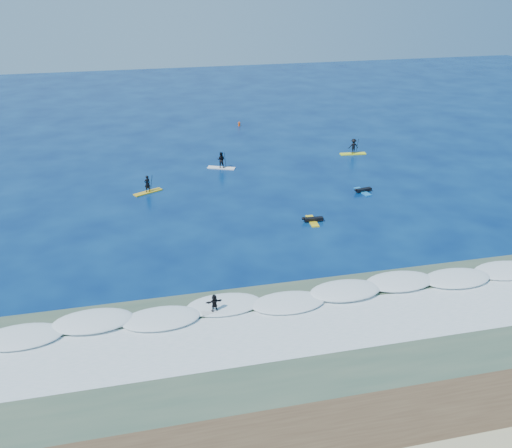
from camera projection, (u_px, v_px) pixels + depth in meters
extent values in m
plane|color=#031849|center=(240.00, 237.00, 44.95)|extent=(160.00, 160.00, 0.00)
cube|color=#493222|center=(336.00, 440.00, 25.95)|extent=(90.00, 5.00, 0.08)
cube|color=#3C523F|center=(290.00, 342.00, 32.58)|extent=(90.00, 13.00, 0.01)
cube|color=white|center=(272.00, 305.00, 36.12)|extent=(40.00, 6.00, 0.30)
cube|color=silver|center=(285.00, 332.00, 33.47)|extent=(34.00, 5.00, 0.02)
cube|color=gold|center=(148.00, 192.00, 53.61)|extent=(2.82, 1.88, 0.09)
imported|color=black|center=(147.00, 184.00, 53.25)|extent=(0.70, 0.61, 1.61)
cylinder|color=black|center=(151.00, 183.00, 53.52)|extent=(0.33, 0.59, 1.88)
cube|color=black|center=(152.00, 192.00, 53.89)|extent=(0.11, 0.03, 0.28)
cube|color=white|center=(221.00, 168.00, 59.91)|extent=(2.96, 1.84, 0.10)
imported|color=black|center=(221.00, 160.00, 59.54)|extent=(1.00, 0.91, 1.67)
cylinder|color=black|center=(225.00, 161.00, 59.49)|extent=(0.31, 0.63, 1.95)
cube|color=black|center=(225.00, 169.00, 59.88)|extent=(0.12, 0.03, 0.29)
cube|color=yellow|center=(353.00, 154.00, 64.31)|extent=(2.98, 0.98, 0.10)
imported|color=black|center=(353.00, 146.00, 63.93)|extent=(1.14, 0.72, 1.68)
cylinder|color=black|center=(357.00, 146.00, 64.01)|extent=(0.10, 0.68, 1.96)
cube|color=black|center=(357.00, 154.00, 64.40)|extent=(0.12, 0.03, 0.29)
cube|color=yellow|center=(312.00, 221.00, 47.64)|extent=(0.77, 2.35, 0.11)
cube|color=black|center=(314.00, 219.00, 47.58)|extent=(1.62, 0.53, 0.26)
sphere|color=black|center=(303.00, 218.00, 47.40)|extent=(0.26, 0.26, 0.26)
cube|color=#1976BF|center=(363.00, 192.00, 53.74)|extent=(0.95, 2.32, 0.11)
cube|color=black|center=(364.00, 190.00, 53.70)|extent=(1.60, 0.65, 0.26)
sphere|color=black|center=(356.00, 190.00, 53.35)|extent=(0.26, 0.26, 0.26)
cube|color=silver|center=(215.00, 311.00, 35.10)|extent=(1.73, 0.67, 0.09)
imported|color=black|center=(214.00, 303.00, 34.84)|extent=(1.08, 0.46, 1.13)
cylinder|color=#D44712|center=(239.00, 124.00, 75.15)|extent=(0.30, 0.30, 0.48)
cone|color=#D44712|center=(239.00, 122.00, 75.00)|extent=(0.21, 0.21, 0.23)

